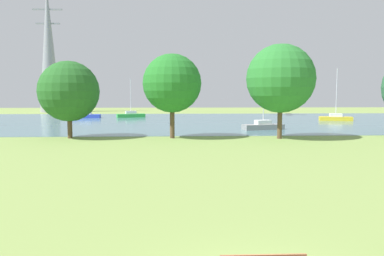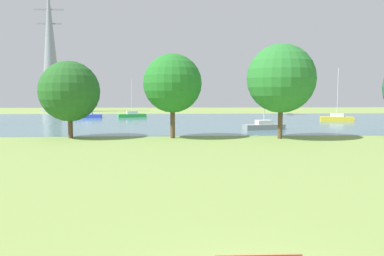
{
  "view_description": "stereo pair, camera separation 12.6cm",
  "coord_description": "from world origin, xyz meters",
  "views": [
    {
      "loc": [
        -1.79,
        -7.4,
        4.31
      ],
      "look_at": [
        -0.64,
        20.03,
        1.75
      ],
      "focal_mm": 35.72,
      "sensor_mm": 36.0,
      "label": 1
    },
    {
      "loc": [
        -1.66,
        -7.4,
        4.31
      ],
      "look_at": [
        -0.64,
        20.03,
        1.75
      ],
      "focal_mm": 35.72,
      "sensor_mm": 36.0,
      "label": 2
    }
  ],
  "objects": [
    {
      "name": "water_surface",
      "position": [
        0.0,
        50.0,
        0.01
      ],
      "size": [
        140.0,
        40.0,
        0.02
      ],
      "primitive_type": "cube",
      "color": "slate",
      "rests_on": "ground"
    },
    {
      "name": "electricity_pylon",
      "position": [
        -29.58,
        78.38,
        13.92
      ],
      "size": [
        6.4,
        4.4,
        27.81
      ],
      "color": "gray",
      "rests_on": "ground"
    },
    {
      "name": "sailboat_green",
      "position": [
        -9.63,
        59.09,
        0.46
      ],
      "size": [
        5.03,
        2.79,
        6.68
      ],
      "color": "green",
      "rests_on": "water_surface"
    },
    {
      "name": "sailboat_yellow",
      "position": [
        22.65,
        49.91,
        0.48
      ],
      "size": [
        5.02,
        2.61,
        7.99
      ],
      "color": "yellow",
      "rests_on": "water_surface"
    },
    {
      "name": "tree_east_near",
      "position": [
        7.9,
        27.79,
        5.6
      ],
      "size": [
        6.37,
        6.37,
        8.79
      ],
      "color": "brown",
      "rests_on": "ground"
    },
    {
      "name": "tree_west_far",
      "position": [
        -11.82,
        28.92,
        4.42
      ],
      "size": [
        5.67,
        5.67,
        7.26
      ],
      "color": "brown",
      "rests_on": "ground"
    },
    {
      "name": "ground_plane",
      "position": [
        0.0,
        22.0,
        0.0
      ],
      "size": [
        160.0,
        160.0,
        0.0
      ],
      "primitive_type": "plane",
      "color": "#7F994C"
    },
    {
      "name": "sailboat_gray",
      "position": [
        8.33,
        36.42,
        0.47
      ],
      "size": [
        5.02,
        2.57,
        7.44
      ],
      "color": "gray",
      "rests_on": "water_surface"
    },
    {
      "name": "sailboat_blue",
      "position": [
        -17.07,
        57.79,
        0.48
      ],
      "size": [
        4.85,
        1.66,
        8.05
      ],
      "color": "blue",
      "rests_on": "water_surface"
    },
    {
      "name": "tree_mid_shore",
      "position": [
        -2.15,
        28.63,
        5.17
      ],
      "size": [
        5.52,
        5.52,
        7.94
      ],
      "color": "brown",
      "rests_on": "ground"
    }
  ]
}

